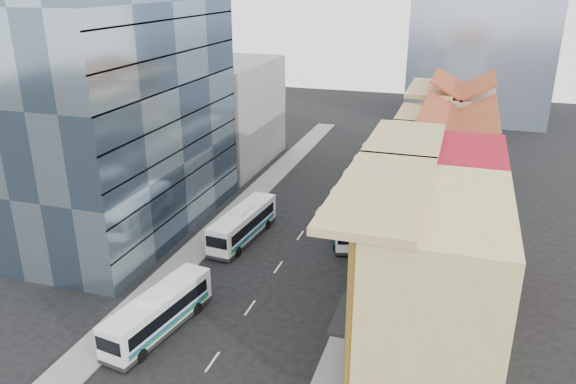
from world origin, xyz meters
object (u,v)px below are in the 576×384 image
(bus_left_near, at_px, (158,311))
(bus_right, at_px, (344,221))
(office_tower, at_px, (122,83))
(shophouse_tan, at_px, (436,288))
(bus_left_far, at_px, (243,224))

(bus_left_near, height_order, bus_right, bus_left_near)
(office_tower, xyz_separation_m, bus_right, (21.16, 4.37, -13.43))
(office_tower, relative_size, bus_left_near, 2.92)
(bus_left_near, bearing_deg, shophouse_tan, 14.42)
(office_tower, bearing_deg, bus_left_far, 1.94)
(shophouse_tan, bearing_deg, bus_left_near, -174.48)
(bus_right, bearing_deg, bus_left_far, -174.12)
(bus_left_near, xyz_separation_m, bus_right, (9.37, 20.22, -0.08))
(bus_left_far, bearing_deg, shophouse_tan, -32.14)
(bus_left_near, relative_size, bus_right, 1.05)
(bus_left_far, bearing_deg, office_tower, -173.25)
(office_tower, distance_m, bus_right, 25.43)
(office_tower, xyz_separation_m, bus_left_far, (11.85, 0.40, -13.29))
(bus_right, bearing_deg, bus_left_near, -132.05)
(office_tower, height_order, bus_left_far, office_tower)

